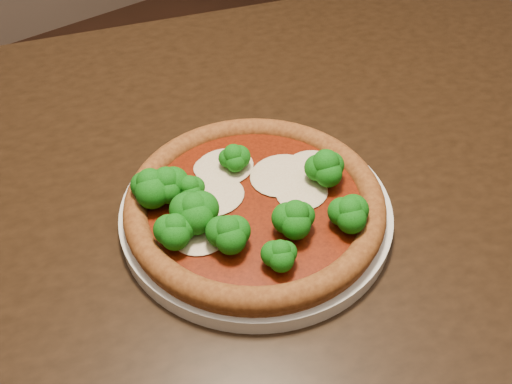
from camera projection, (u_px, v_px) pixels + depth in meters
dining_table at (244, 235)px, 0.74m from camera, size 1.41×1.19×0.75m
plate at (256, 212)px, 0.63m from camera, size 0.30×0.30×0.02m
pizza at (251, 202)px, 0.60m from camera, size 0.28×0.28×0.06m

